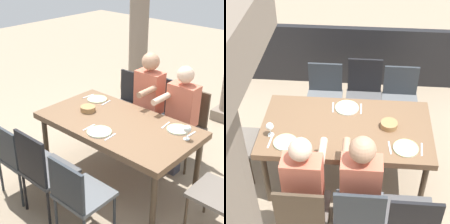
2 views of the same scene
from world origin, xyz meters
TOP-DOWN VIEW (x-y plane):
  - ground_plane at (0.00, 0.00)m, footprint 16.00×16.00m
  - dining_table at (0.00, 0.00)m, footprint 1.73×0.94m
  - chair_west_north at (-0.61, 0.89)m, footprint 0.44×0.44m
  - chair_west_south at (-0.61, -0.89)m, footprint 0.44×0.44m
  - chair_mid_north at (-0.17, 0.89)m, footprint 0.44×0.44m
  - chair_mid_south at (-0.17, -0.89)m, footprint 0.44×0.44m
  - chair_east_north at (0.32, 0.89)m, footprint 0.44×0.44m
  - chair_east_south at (0.32, -0.89)m, footprint 0.44×0.44m
  - diner_woman_green at (-0.16, 0.71)m, footprint 0.34×0.50m
  - diner_man_white at (0.32, 0.70)m, footprint 0.35×0.49m
  - stone_column_near at (-1.59, 2.34)m, footprint 0.44×0.44m
  - plate_0 at (-0.58, 0.27)m, footprint 0.25×0.25m
  - fork_0 at (-0.73, 0.27)m, footprint 0.03×0.17m
  - spoon_0 at (-0.43, 0.27)m, footprint 0.03×0.17m
  - plate_1 at (0.01, -0.29)m, footprint 0.26×0.26m
  - fork_1 at (-0.14, -0.29)m, footprint 0.02×0.17m
  - spoon_1 at (0.16, -0.29)m, footprint 0.03×0.17m
  - plate_2 at (0.57, 0.28)m, footprint 0.23×0.23m
  - wine_glass_2 at (0.73, 0.18)m, footprint 0.08×0.08m
  - fork_2 at (0.42, 0.28)m, footprint 0.04×0.17m
  - spoon_2 at (0.72, 0.28)m, footprint 0.03×0.17m
  - bread_basket at (-0.43, -0.03)m, footprint 0.17×0.17m

SIDE VIEW (x-z plane):
  - ground_plane at x=0.00m, z-range 0.00..0.00m
  - chair_west_south at x=-0.61m, z-range 0.07..0.93m
  - chair_east_south at x=0.32m, z-range 0.07..0.93m
  - chair_west_north at x=-0.61m, z-range 0.06..0.97m
  - chair_east_north at x=0.32m, z-range 0.07..0.98m
  - chair_mid_south at x=-0.17m, z-range 0.07..1.01m
  - chair_mid_north at x=-0.17m, z-range 0.07..1.02m
  - diner_man_white at x=0.32m, z-range 0.04..1.30m
  - dining_table at x=0.00m, z-range 0.31..1.07m
  - diner_woman_green at x=-0.16m, z-range 0.05..1.37m
  - fork_0 at x=-0.73m, z-range 0.75..0.76m
  - spoon_0 at x=-0.43m, z-range 0.75..0.76m
  - fork_1 at x=-0.14m, z-range 0.75..0.76m
  - spoon_1 at x=0.16m, z-range 0.75..0.76m
  - fork_2 at x=0.42m, z-range 0.75..0.76m
  - spoon_2 at x=0.72m, z-range 0.75..0.76m
  - plate_1 at x=0.01m, z-range 0.75..0.77m
  - plate_0 at x=-0.58m, z-range 0.75..0.77m
  - plate_2 at x=0.57m, z-range 0.75..0.77m
  - bread_basket at x=-0.43m, z-range 0.75..0.81m
  - wine_glass_2 at x=0.73m, z-range 0.79..0.94m
  - stone_column_near at x=-1.59m, z-range -0.02..2.93m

